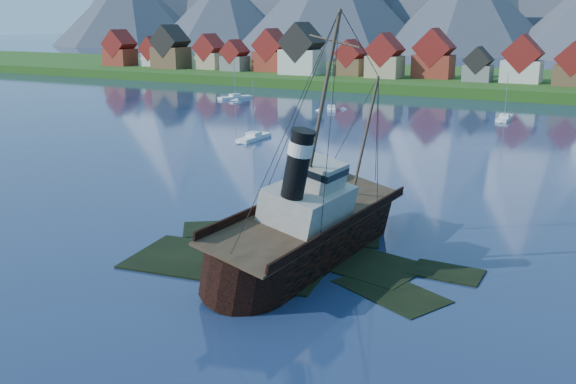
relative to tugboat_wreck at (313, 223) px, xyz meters
The scene contains 10 objects.
ground 5.54m from the tugboat_wreck, 123.47° to the right, with size 1400.00×1400.00×0.00m, color #1B2B4D.
shoal 3.84m from the tugboat_wreck, 114.60° to the right, with size 31.71×21.24×1.14m.
shore_bank 166.16m from the tugboat_wreck, 90.89° to the left, with size 600.00×80.00×3.20m, color #244413.
seawall 128.17m from the tugboat_wreck, 91.15° to the left, with size 600.00×2.50×2.00m, color #3F3D38.
town 152.65m from the tugboat_wreck, 103.53° to the left, with size 250.96×16.69×17.30m.
tugboat_wreck is the anchor object (origin of this frame).
sailboat_a 59.19m from the tugboat_wreck, 126.32° to the left, with size 2.41×9.18×11.18m.
sailboat_c 97.23m from the tugboat_wreck, 113.26° to the left, with size 4.95×7.75×9.87m.
sailboat_e 93.30m from the tugboat_wreck, 89.35° to the left, with size 2.34×9.06×10.49m.
sailboat_f 120.71m from the tugboat_wreck, 126.04° to the left, with size 6.35×9.75×11.10m.
Camera 1 is at (27.19, -47.20, 21.39)m, focal length 40.00 mm.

